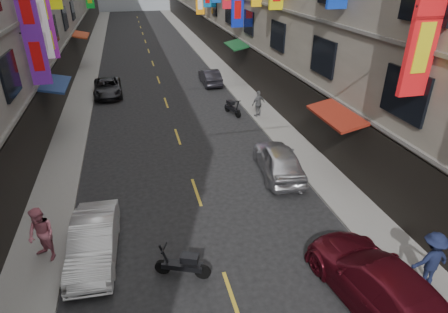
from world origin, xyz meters
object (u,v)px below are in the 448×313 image
scooter_far_right (232,108)px  car_left_mid (94,241)px  car_right_mid (278,160)px  car_right_far (210,77)px  car_right_near (380,285)px  pedestrian_rfar (258,104)px  car_left_far (108,88)px  pedestrian_rnear (431,259)px  pedestrian_lfar (42,235)px  scooter_crossing (183,265)px

scooter_far_right → car_left_mid: car_left_mid is taller
car_right_mid → car_right_far: (0.00, 15.09, -0.12)m
car_right_near → car_right_mid: (0.00, 7.82, -0.03)m
scooter_far_right → pedestrian_rfar: bearing=127.7°
car_right_near → car_left_far: bearing=-77.4°
car_right_far → pedestrian_rnear: 22.70m
car_right_far → pedestrian_rfar: (1.40, -8.05, 0.34)m
car_right_far → pedestrian_rfar: bearing=99.9°
scooter_far_right → car_left_mid: 14.23m
scooter_far_right → pedestrian_rfar: (1.44, -0.99, 0.51)m
pedestrian_lfar → car_right_far: bearing=105.7°
scooter_far_right → pedestrian_rfar: size_ratio=1.05×
scooter_crossing → scooter_far_right: 14.35m
scooter_crossing → car_left_far: bearing=31.2°
scooter_crossing → car_right_far: size_ratio=0.46×
scooter_far_right → car_right_near: 15.85m
scooter_far_right → car_right_mid: car_right_mid is taller
car_left_mid → car_right_mid: size_ratio=0.93×
pedestrian_lfar → pedestrian_rnear: 12.07m
pedestrian_lfar → pedestrian_rfar: pedestrian_lfar is taller
car_left_far → scooter_crossing: bearing=-84.2°
car_left_far → pedestrian_rfar: pedestrian_rfar is taller
pedestrian_rfar → car_right_far: bearing=-100.8°
scooter_crossing → pedestrian_rnear: (7.10, -2.20, 0.61)m
car_right_near → car_right_mid: size_ratio=1.22×
car_left_mid → pedestrian_rfar: (9.40, 10.80, 0.29)m
pedestrian_lfar → car_right_mid: bearing=63.3°
scooter_far_right → pedestrian_rnear: 15.69m
car_left_mid → pedestrian_lfar: size_ratio=2.08×
scooter_far_right → pedestrian_lfar: pedestrian_lfar is taller
car_right_mid → pedestrian_rnear: 7.76m
scooter_crossing → car_right_near: size_ratio=0.32×
car_right_far → car_left_far: bearing=7.1°
car_right_near → pedestrian_lfar: 10.46m
scooter_crossing → car_left_mid: bearing=83.3°
scooter_crossing → car_right_mid: (5.26, 5.34, 0.30)m
car_left_mid → car_right_near: bearing=-23.8°
car_right_far → pedestrian_rnear: size_ratio=2.01×
pedestrian_rfar → scooter_crossing: bearing=41.0°
pedestrian_lfar → pedestrian_rnear: pedestrian_lfar is taller
car_right_mid → car_right_far: size_ratio=1.16×
car_left_far → pedestrian_rfar: (9.40, -7.05, 0.36)m
scooter_crossing → pedestrian_rfar: 14.06m
car_right_near → pedestrian_rfar: size_ratio=3.17×
car_left_mid → car_right_far: (8.00, 18.85, -0.05)m
car_right_far → pedestrian_rfar: size_ratio=2.24×
car_left_far → car_right_mid: car_right_mid is taller
scooter_far_right → car_right_mid: (0.04, -8.03, 0.30)m
car_right_far → pedestrian_rnear: pedestrian_rnear is taller
car_left_mid → pedestrian_rfar: bearing=52.0°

